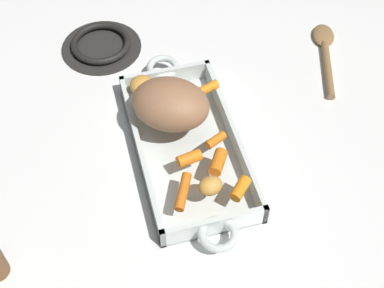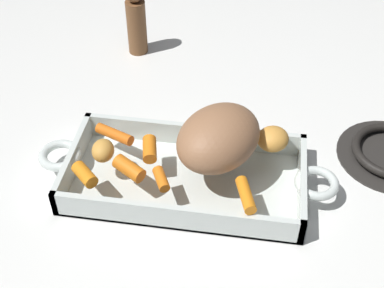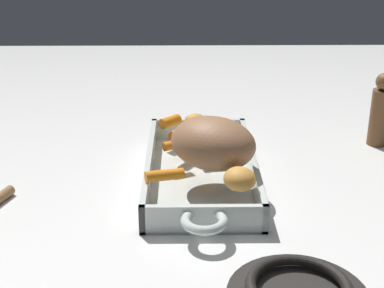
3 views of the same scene
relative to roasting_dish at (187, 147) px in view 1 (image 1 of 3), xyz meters
The scene contains 13 objects.
ground_plane 0.01m from the roasting_dish, ahead, with size 2.15×2.15×0.00m, color white.
roasting_dish is the anchor object (origin of this frame).
pork_roast 0.09m from the roasting_dish, 159.09° to the right, with size 0.15×0.11×0.09m, color #976746.
baby_carrot_center_left 0.10m from the roasting_dish, 24.29° to the left, with size 0.02×0.02×0.05m, color orange.
baby_carrot_long 0.13m from the roasting_dish, 17.84° to the right, with size 0.02×0.02×0.07m, color orange.
baby_carrot_northeast 0.16m from the roasting_dish, 21.79° to the left, with size 0.02×0.02×0.04m, color orange.
baby_carrot_short 0.12m from the roasting_dish, 148.81° to the left, with size 0.02×0.02×0.06m, color orange.
baby_carrot_southwest 0.07m from the roasting_dish, 59.04° to the left, with size 0.02×0.02×0.04m, color orange.
baby_carrot_northwest 0.07m from the roasting_dish, 11.20° to the right, with size 0.02×0.02×0.04m, color orange.
potato_golden_small 0.14m from the roasting_dish, ahead, with size 0.04×0.03×0.03m, color gold.
potato_golden_large 0.15m from the roasting_dish, 156.98° to the right, with size 0.05×0.05×0.04m, color gold.
stove_burner_rear 0.35m from the roasting_dish, 161.34° to the right, with size 0.18×0.18×0.02m.
serving_spoon 0.41m from the roasting_dish, 117.34° to the left, with size 0.23×0.10×0.02m.
Camera 1 is at (0.63, -0.16, 0.85)m, focal length 51.80 mm.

